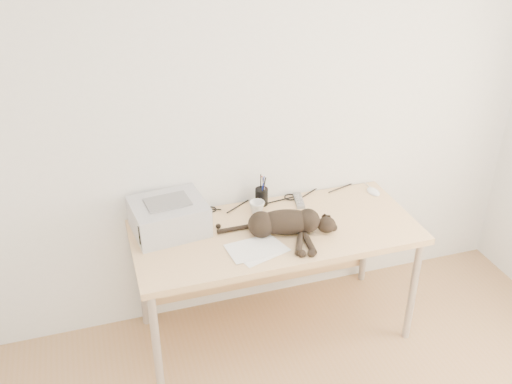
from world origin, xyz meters
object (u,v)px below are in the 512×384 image
object	(u,v)px
printer	(169,216)
cat	(283,224)
desk	(271,241)
pen_cup	(262,196)
mug	(257,208)
mouse	(373,190)

from	to	relation	value
printer	cat	distance (m)	0.63
desk	cat	xyz separation A→B (m)	(0.02, -0.14, 0.20)
pen_cup	cat	bearing A→B (deg)	-87.98
printer	cat	bearing A→B (deg)	-20.87
mug	cat	bearing A→B (deg)	-73.35
desk	printer	distance (m)	0.62
cat	printer	bearing A→B (deg)	173.20
printer	cat	size ratio (longest dim) A/B	0.67
cat	pen_cup	bearing A→B (deg)	106.09
desk	mug	bearing A→B (deg)	117.53
cat	pen_cup	xyz separation A→B (m)	(-0.01, 0.34, -0.01)
printer	desk	bearing A→B (deg)	-8.36
printer	mouse	bearing A→B (deg)	2.18
mug	mouse	bearing A→B (deg)	2.31
cat	mug	distance (m)	0.25
mug	printer	bearing A→B (deg)	-178.02
desk	mug	xyz separation A→B (m)	(-0.05, 0.10, 0.17)
desk	printer	size ratio (longest dim) A/B	3.72
desk	mouse	bearing A→B (deg)	10.45
printer	pen_cup	xyz separation A→B (m)	(0.58, 0.12, -0.04)
desk	printer	xyz separation A→B (m)	(-0.57, 0.08, 0.22)
printer	mouse	xyz separation A→B (m)	(1.29, 0.05, -0.07)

